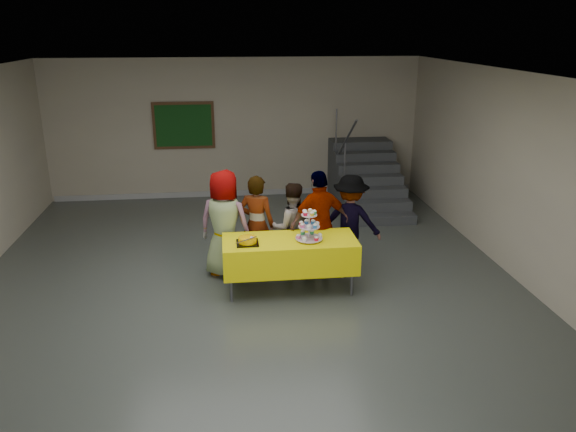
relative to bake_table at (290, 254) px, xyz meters
name	(u,v)px	position (x,y,z in m)	size (l,w,h in m)	color
room_shell	(245,146)	(-0.59, -0.11, 1.57)	(10.00, 10.04, 3.02)	#4C514C
bake_table	(290,254)	(0.00, 0.00, 0.00)	(1.88, 0.78, 0.77)	#595960
cupcake_stand	(309,228)	(0.26, -0.06, 0.40)	(0.38, 0.38, 0.44)	silver
bear_cake	(247,240)	(-0.60, -0.09, 0.27)	(0.32, 0.36, 0.12)	black
schoolchild_a	(225,224)	(-0.90, 0.64, 0.26)	(0.80, 0.52, 1.63)	slate
schoolchild_b	(257,225)	(-0.42, 0.69, 0.21)	(0.56, 0.37, 1.53)	slate
schoolchild_c	(291,227)	(0.11, 0.69, 0.14)	(0.68, 0.53, 1.40)	#5C5C65
schoolchild_d	(320,223)	(0.51, 0.51, 0.25)	(0.95, 0.39, 1.62)	slate
schoolchild_e	(350,221)	(1.04, 0.74, 0.18)	(0.95, 0.55, 1.48)	slate
staircase	(365,181)	(2.11, 4.00, -0.07)	(1.30, 2.40, 2.04)	#424447
noticeboard	(184,126)	(-1.69, 4.83, 1.04)	(1.30, 0.05, 1.00)	#472B16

